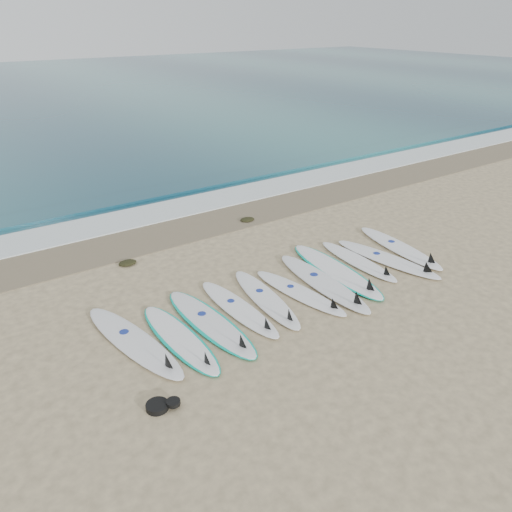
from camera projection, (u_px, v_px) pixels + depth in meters
ground at (293, 291)px, 9.87m from camera, size 120.00×120.00×0.00m
wet_sand_band at (194, 226)px, 12.90m from camera, size 120.00×1.80×0.01m
foam_band at (170, 210)px, 13.93m from camera, size 120.00×1.40×0.04m
wave_crest at (148, 194)px, 15.03m from camera, size 120.00×1.00×0.10m
surfboard_0 at (135, 342)px, 8.24m from camera, size 1.02×2.83×0.36m
surfboard_1 at (180, 339)px, 8.35m from camera, size 0.64×2.46×0.31m
surfboard_2 at (211, 323)px, 8.77m from camera, size 0.76×2.71×0.34m
surfboard_3 at (240, 309)px, 9.17m from camera, size 0.55×2.43×0.31m
surfboard_4 at (267, 299)px, 9.49m from camera, size 0.84×2.52×0.32m
surfboard_5 at (301, 293)px, 9.71m from camera, size 0.79×2.40×0.30m
surfboard_6 at (325, 283)px, 10.04m from camera, size 0.79×2.89×0.36m
surfboard_7 at (337, 271)px, 10.55m from camera, size 0.95×2.96×0.37m
surfboard_8 at (359, 261)px, 10.95m from camera, size 0.60×2.37×0.30m
surfboard_9 at (389, 259)px, 11.03m from camera, size 0.93×2.71×0.34m
surfboard_10 at (401, 248)px, 11.56m from camera, size 0.90×2.74×0.34m
seaweed_near at (128, 263)px, 10.92m from camera, size 0.40×0.31×0.08m
seaweed_far at (247, 219)px, 13.22m from camera, size 0.40×0.31×0.08m
leash_coil at (161, 405)px, 6.92m from camera, size 0.46×0.36×0.11m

